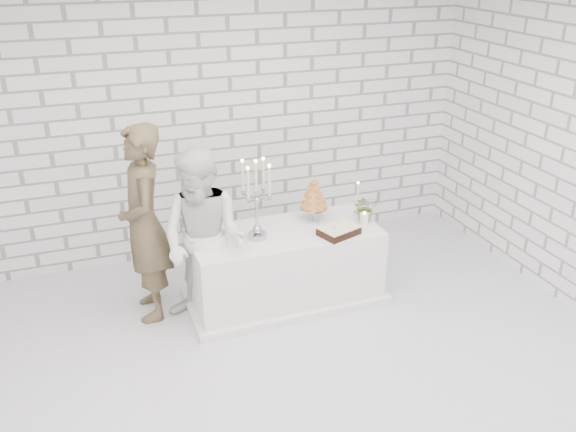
% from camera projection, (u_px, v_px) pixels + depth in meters
% --- Properties ---
extents(ground, '(6.00, 5.00, 0.01)m').
position_uv_depth(ground, '(283.00, 381.00, 4.99)').
color(ground, silver).
rests_on(ground, ground).
extents(wall_back, '(6.00, 0.01, 3.00)m').
position_uv_depth(wall_back, '(203.00, 123.00, 6.51)').
color(wall_back, white).
rests_on(wall_back, ground).
extents(cake_table, '(1.80, 0.80, 0.75)m').
position_uv_depth(cake_table, '(285.00, 266.00, 5.97)').
color(cake_table, white).
rests_on(cake_table, ground).
extents(groom, '(0.46, 0.69, 1.86)m').
position_uv_depth(groom, '(144.00, 224.00, 5.54)').
color(groom, '#4D402A').
rests_on(groom, ground).
extents(bride, '(1.04, 1.02, 1.69)m').
position_uv_depth(bride, '(204.00, 241.00, 5.42)').
color(bride, white).
rests_on(bride, ground).
extents(candelabra, '(0.32, 0.32, 0.77)m').
position_uv_depth(candelabra, '(256.00, 200.00, 5.53)').
color(candelabra, '#A2A1AC').
rests_on(candelabra, cake_table).
extents(croquembouche, '(0.30, 0.30, 0.44)m').
position_uv_depth(croquembouche, '(314.00, 199.00, 5.97)').
color(croquembouche, '#B87034').
rests_on(croquembouche, cake_table).
extents(chocolate_cake, '(0.42, 0.35, 0.08)m').
position_uv_depth(chocolate_cake, '(339.00, 231.00, 5.74)').
color(chocolate_cake, black).
rests_on(chocolate_cake, cake_table).
extents(pillar_candle, '(0.08, 0.08, 0.12)m').
position_uv_depth(pillar_candle, '(364.00, 219.00, 5.92)').
color(pillar_candle, white).
rests_on(pillar_candle, cake_table).
extents(extra_taper, '(0.07, 0.07, 0.32)m').
position_uv_depth(extra_taper, '(357.00, 199.00, 6.13)').
color(extra_taper, beige).
rests_on(extra_taper, cake_table).
extents(flowers, '(0.28, 0.25, 0.27)m').
position_uv_depth(flowers, '(366.00, 208.00, 5.99)').
color(flowers, '#537E41').
rests_on(flowers, cake_table).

